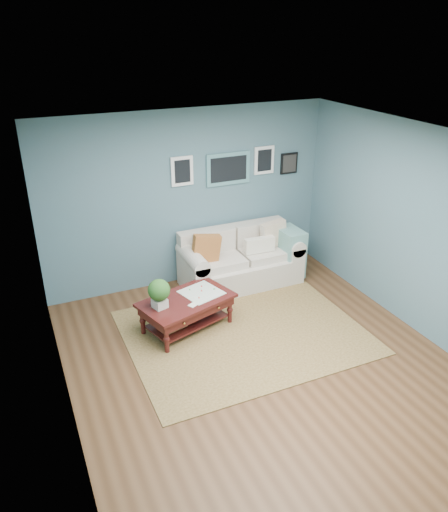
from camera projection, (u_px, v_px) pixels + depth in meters
room_shell at (266, 262)px, 5.58m from camera, size 5.00×5.02×2.70m
area_rug at (244, 332)px, 6.73m from camera, size 3.07×2.46×0.01m
loveseat at (245, 259)px, 7.89m from camera, size 1.90×0.86×0.98m
coffee_table at (182, 305)px, 6.63m from camera, size 1.38×1.04×0.86m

